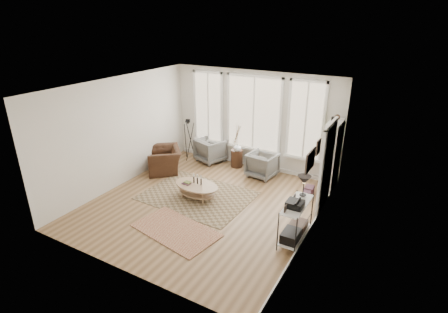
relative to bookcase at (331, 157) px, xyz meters
The scene contains 17 objects.
room 3.30m from the bookcase, 137.70° to the right, with size 5.50×5.54×2.90m.
bay_window 2.57m from the bookcase, 168.63° to the left, with size 4.14×0.12×2.24m.
door 1.10m from the bookcase, 82.91° to the right, with size 0.09×1.06×2.22m.
bookcase is the anchor object (origin of this frame).
low_shelf 2.56m from the bookcase, 91.28° to the right, with size 0.38×1.08×1.30m.
wall_art 2.66m from the bookcase, 86.75° to the right, with size 0.04×0.88×0.44m.
rug_main 3.57m from the bookcase, 145.54° to the right, with size 2.67×2.00×0.01m, color brown.
rug_runner 4.33m from the bookcase, 124.38° to the right, with size 1.87×1.04×0.01m, color maroon.
coffee_table 3.53m from the bookcase, 143.75° to the right, with size 1.26×0.85×0.55m.
armchair_left 3.79m from the bookcase, behind, with size 0.80×0.82×0.75m, color slate.
armchair_right 1.97m from the bookcase, behind, with size 0.76×0.78×0.71m, color slate.
side_table 2.85m from the bookcase, behind, with size 0.36×0.36×1.51m.
vase 2.80m from the bookcase, behind, with size 0.22×0.22×0.23m, color silver.
accent_chair 4.74m from the bookcase, 166.33° to the right, with size 0.94×1.07×0.70m, color #3B2317.
tripod_camera 4.46m from the bookcase, behind, with size 0.46×0.46×1.32m.
book_stack_near 1.02m from the bookcase, 136.41° to the right, with size 0.22×0.28×0.18m, color maroon.
book_stack_far 1.12m from the bookcase, 123.90° to the right, with size 0.18×0.23×0.15m, color maroon.
Camera 1 is at (4.09, -6.31, 4.33)m, focal length 28.00 mm.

